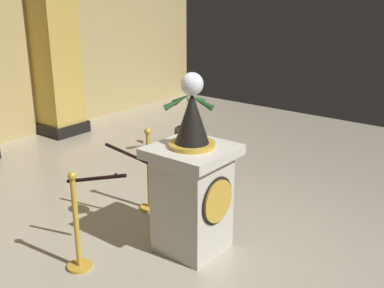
% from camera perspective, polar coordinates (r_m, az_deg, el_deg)
% --- Properties ---
extents(ground_plane, '(11.59, 11.59, 0.00)m').
position_cam_1_polar(ground_plane, '(4.74, 1.15, -14.06)').
color(ground_plane, '#B2A893').
extents(pedestal_clock, '(0.75, 0.75, 1.81)m').
position_cam_1_polar(pedestal_clock, '(4.63, 0.05, -5.07)').
color(pedestal_clock, beige).
rests_on(pedestal_clock, ground_plane).
extents(stanchion_near, '(0.24, 0.24, 1.02)m').
position_cam_1_polar(stanchion_near, '(5.62, -5.19, -4.54)').
color(stanchion_near, gold).
rests_on(stanchion_near, ground_plane).
extents(stanchion_far, '(0.24, 0.24, 0.99)m').
position_cam_1_polar(stanchion_far, '(4.61, -13.71, -10.74)').
color(stanchion_far, gold).
rests_on(stanchion_far, ground_plane).
extents(velvet_rope, '(0.87, 0.85, 0.22)m').
position_cam_1_polar(velvet_rope, '(4.92, -9.26, -2.74)').
color(velvet_rope, black).
extents(column_right, '(0.76, 0.76, 3.35)m').
position_cam_1_polar(column_right, '(8.64, -16.35, 11.96)').
color(column_right, black).
rests_on(column_right, ground_plane).
extents(potted_palm_right, '(0.75, 0.78, 1.02)m').
position_cam_1_polar(potted_palm_right, '(7.39, -0.39, 1.20)').
color(potted_palm_right, '#2D2823').
rests_on(potted_palm_right, ground_plane).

